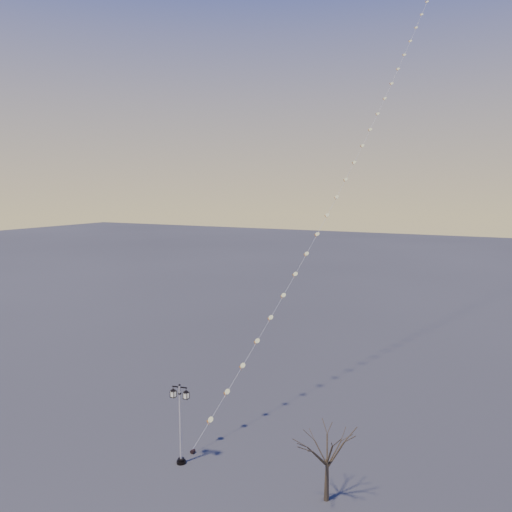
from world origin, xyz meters
The scene contains 4 objects.
ground centered at (0.00, 0.00, 0.00)m, with size 300.00×300.00×0.00m, color #424343.
street_lamp centered at (-0.54, 0.76, 2.51)m, with size 1.14×0.54×4.53m.
bare_tree centered at (7.57, 1.26, 2.70)m, with size 2.35×2.35×3.89m.
kite_train centered at (3.76, 26.18, 24.54)m, with size 9.18×49.20×49.22m.
Camera 1 is at (14.13, -19.43, 14.80)m, focal length 33.93 mm.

